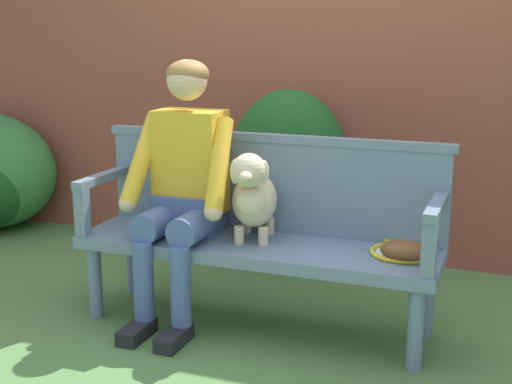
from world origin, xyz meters
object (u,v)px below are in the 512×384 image
Objects in this scene: garden_bench at (256,253)px; tennis_racket at (399,251)px; dog_on_bench at (253,196)px; baseball_glove at (405,250)px; person_seated at (184,182)px.

tennis_racket is at bearing 6.30° from garden_bench.
garden_bench is at bearing -173.70° from tennis_racket.
dog_on_bench is 0.74m from tennis_racket.
garden_bench is 0.29m from dog_on_bench.
tennis_racket is 2.54× the size of baseball_glove.
baseball_glove is at bearing -1.66° from garden_bench.
tennis_racket reaches higher than garden_bench.
person_seated is 5.95× the size of baseball_glove.
person_seated reaches higher than baseball_glove.
person_seated is 0.37m from dog_on_bench.
person_seated is at bearing -176.36° from dog_on_bench.
tennis_racket is (0.70, 0.06, -0.22)m from dog_on_bench.
person_seated is (-0.38, -0.01, 0.33)m from garden_bench.
dog_on_bench is (-0.02, 0.01, 0.28)m from garden_bench.
person_seated reaches higher than garden_bench.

